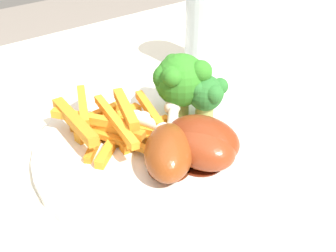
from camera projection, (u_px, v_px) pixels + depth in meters
dining_table at (186, 196)px, 0.54m from camera, size 1.23×0.80×0.75m
dinner_plate at (168, 145)px, 0.45m from camera, size 0.30×0.30×0.01m
broccoli_floret_front at (179, 79)px, 0.47m from camera, size 0.06×0.07×0.08m
broccoli_floret_middle at (206, 93)px, 0.47m from camera, size 0.05×0.05×0.06m
carrot_fries_pile at (115, 124)px, 0.45m from camera, size 0.14×0.17×0.04m
chicken_drumstick_near at (197, 145)px, 0.41m from camera, size 0.07×0.13×0.04m
chicken_drumstick_far at (169, 149)px, 0.40m from camera, size 0.11×0.12×0.04m
chicken_drumstick_extra at (199, 138)px, 0.42m from camera, size 0.08×0.13×0.04m
water_glass at (208, 27)px, 0.59m from camera, size 0.07×0.07×0.14m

